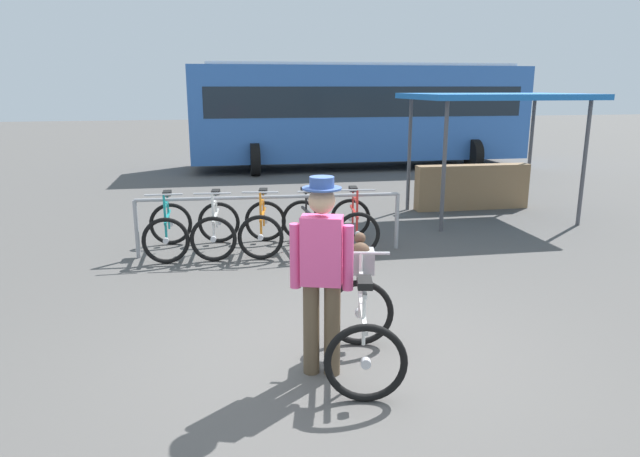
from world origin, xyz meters
The scene contains 11 objects.
ground_plane centered at (0.00, 0.00, 0.00)m, with size 80.00×80.00×0.00m, color #514F4C.
bike_rack_rail centered at (-0.07, 3.60, 0.68)m, with size 3.90×0.38×0.88m.
racked_bike_teal centered at (-1.55, 3.90, 0.37)m, with size 0.70×1.13×0.97m.
racked_bike_white centered at (-0.86, 3.84, 0.37)m, with size 0.79×1.17×0.97m.
racked_bike_orange centered at (-0.16, 3.78, 0.37)m, with size 0.86×1.20×0.97m.
racked_bike_black centered at (0.54, 3.72, 0.37)m, with size 0.70×1.13×0.97m.
racked_bike_red centered at (1.24, 3.67, 0.37)m, with size 0.83×1.17×0.97m.
featured_bicycle centered at (0.25, -0.09, 0.49)m, with size 0.89×1.25×1.09m.
person_with_featured_bike centered at (-0.13, -0.18, 0.95)m, with size 0.50×0.32×1.72m.
bus_distant centered at (3.80, 12.43, 1.74)m, with size 10.07×3.61×3.08m.
market_stall centered at (4.32, 5.47, 1.39)m, with size 3.19×2.42×2.30m.
Camera 1 is at (-1.12, -4.61, 2.43)m, focal length 32.13 mm.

